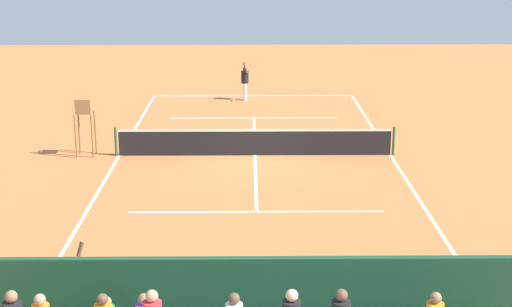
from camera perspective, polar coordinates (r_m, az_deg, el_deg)
ground_plane at (r=28.44m, az=-0.08°, el=-0.14°), size 60.00×60.00×0.00m
court_line_markings at (r=28.47m, az=-0.08°, el=-0.11°), size 10.10×22.20×0.01m
tennis_net at (r=28.30m, az=-0.08°, el=0.84°), size 10.30×0.10×1.07m
backdrop_wall at (r=14.98m, az=0.38°, el=-11.21°), size 18.00×0.16×2.00m
umpire_chair at (r=28.73m, az=-12.55°, el=2.36°), size 0.67×0.67×2.14m
tennis_player at (r=37.90m, az=-0.83°, el=5.47°), size 0.40×0.54×1.93m
tennis_racket at (r=38.18m, az=-1.74°, el=4.01°), size 0.33×0.57×0.03m
tennis_ball_near at (r=34.74m, az=2.20°, el=2.85°), size 0.07×0.07×0.07m
tennis_ball_far at (r=36.27m, az=-3.02°, el=3.40°), size 0.07×0.07×0.07m
line_judge at (r=16.11m, az=-13.06°, el=-9.55°), size 0.41×0.55×1.93m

